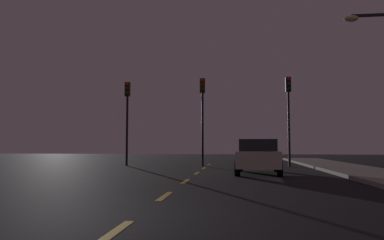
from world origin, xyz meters
The scene contains 11 objects.
ground_plane centered at (0.00, 7.00, 0.00)m, with size 80.00×80.00×0.00m, color black.
lane_stripe_nearest centered at (0.00, -1.20, 0.00)m, with size 0.16×1.60×0.01m, color #EACC4C.
lane_stripe_second centered at (0.00, 2.60, 0.00)m, with size 0.16×1.60×0.01m, color #EACC4C.
lane_stripe_third centered at (0.00, 6.40, 0.00)m, with size 0.16×1.60×0.01m, color #EACC4C.
lane_stripe_fourth centered at (0.00, 10.20, 0.00)m, with size 0.16×1.60×0.01m, color #EACC4C.
lane_stripe_fifth centered at (0.00, 14.00, 0.00)m, with size 0.16×1.60×0.01m, color #EACC4C.
lane_stripe_sixth centered at (0.00, 17.80, 0.00)m, with size 0.16×1.60×0.01m, color #EACC4C.
traffic_signal_left centered at (-5.06, 15.81, 3.70)m, with size 0.32×0.38×5.31m.
traffic_signal_center centered at (-0.25, 15.81, 3.78)m, with size 0.32×0.38×5.45m.
traffic_signal_right centered at (4.97, 15.81, 3.76)m, with size 0.32×0.38×5.42m.
car_stopped_ahead centered at (2.78, 10.16, 0.78)m, with size 2.12×4.16×1.54m.
Camera 1 is at (1.77, -6.37, 1.26)m, focal length 33.76 mm.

